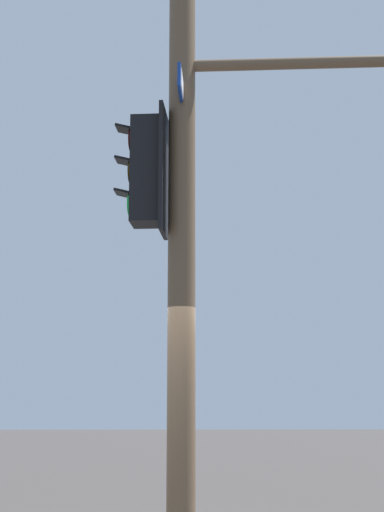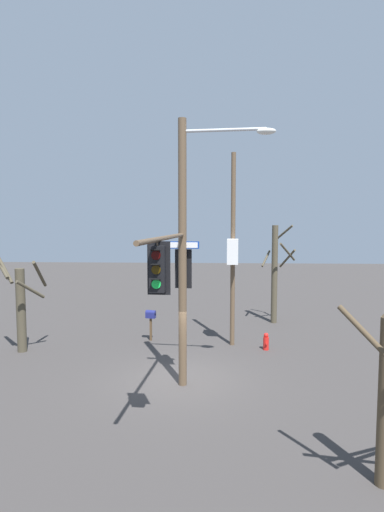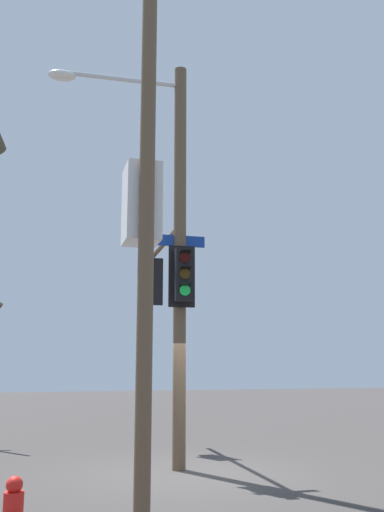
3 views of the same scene
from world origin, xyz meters
name	(u,v)px [view 2 (image 2 of 3)]	position (x,y,z in m)	size (l,w,h in m)	color
ground_plane	(179,380)	(0.00, 0.00, 0.00)	(80.00, 80.00, 0.00)	#3B3735
main_signal_pole_assembly	(183,250)	(1.08, 0.22, 4.58)	(6.13, 3.54, 8.72)	brown
secondary_pole_assembly	(233,251)	(-3.92, 2.00, 4.19)	(0.80, 0.51, 8.40)	brown
fire_hydrant	(266,342)	(-3.46, 3.42, 0.34)	(0.38, 0.24, 0.73)	red
mailbox	(151,317)	(-4.57, -1.68, 1.11)	(0.32, 0.48, 1.41)	#4C3823
bare_tree_across_street	(21,304)	(-2.68, -6.82, 2.05)	(2.01, 2.03, 4.18)	#463F30
bare_tree_corner	(275,271)	(-8.21, 4.51, 2.79)	(2.12, 1.86, 5.28)	#494231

